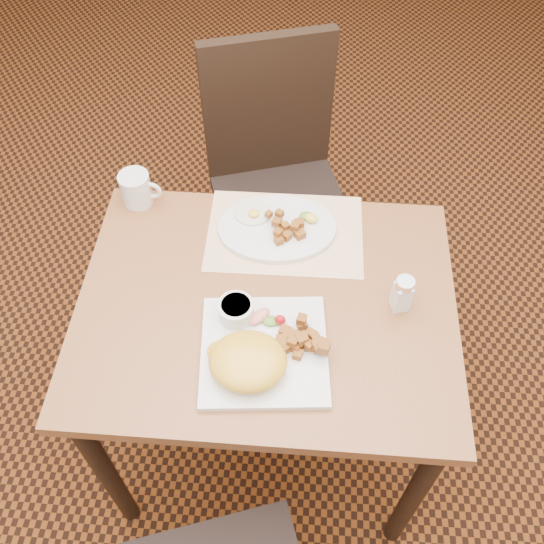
% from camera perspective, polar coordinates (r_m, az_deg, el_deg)
% --- Properties ---
extents(ground, '(8.00, 8.00, 0.00)m').
position_cam_1_polar(ground, '(2.10, -0.38, -14.55)').
color(ground, black).
rests_on(ground, ground).
extents(table, '(0.90, 0.70, 0.75)m').
position_cam_1_polar(table, '(1.53, -0.51, -5.24)').
color(table, brown).
rests_on(table, ground).
extents(chair_far, '(0.53, 0.53, 0.97)m').
position_cam_1_polar(chair_far, '(2.04, 0.37, 9.33)').
color(chair_far, black).
rests_on(chair_far, ground).
extents(placemat, '(0.40, 0.29, 0.00)m').
position_cam_1_polar(placemat, '(1.57, 1.23, 3.70)').
color(placemat, white).
rests_on(placemat, table).
extents(plate_square, '(0.30, 0.30, 0.02)m').
position_cam_1_polar(plate_square, '(1.36, -0.75, -7.44)').
color(plate_square, silver).
rests_on(plate_square, table).
extents(plate_oval, '(0.32, 0.25, 0.02)m').
position_cam_1_polar(plate_oval, '(1.57, 0.48, 4.13)').
color(plate_oval, silver).
rests_on(plate_oval, placemat).
extents(hollandaise_mound, '(0.18, 0.15, 0.06)m').
position_cam_1_polar(hollandaise_mound, '(1.31, -2.36, -8.40)').
color(hollandaise_mound, yellow).
rests_on(hollandaise_mound, plate_square).
extents(ramekin, '(0.08, 0.08, 0.05)m').
position_cam_1_polar(ramekin, '(1.38, -3.41, -3.58)').
color(ramekin, silver).
rests_on(ramekin, plate_square).
extents(garnish_sq, '(0.09, 0.06, 0.03)m').
position_cam_1_polar(garnish_sq, '(1.38, -0.52, -4.36)').
color(garnish_sq, '#387223').
rests_on(garnish_sq, plate_square).
extents(fried_egg, '(0.10, 0.10, 0.02)m').
position_cam_1_polar(fried_egg, '(1.59, -1.82, 5.68)').
color(fried_egg, white).
rests_on(fried_egg, plate_oval).
extents(garnish_ov, '(0.05, 0.05, 0.02)m').
position_cam_1_polar(garnish_ov, '(1.58, 3.55, 5.17)').
color(garnish_ov, '#387223').
rests_on(garnish_ov, plate_oval).
extents(salt_shaker, '(0.05, 0.05, 0.10)m').
position_cam_1_polar(salt_shaker, '(1.42, 12.16, -1.99)').
color(salt_shaker, white).
rests_on(salt_shaker, table).
extents(coffee_mug, '(0.11, 0.08, 0.09)m').
position_cam_1_polar(coffee_mug, '(1.66, -12.61, 7.64)').
color(coffee_mug, silver).
rests_on(coffee_mug, table).
extents(home_fries_sq, '(0.12, 0.10, 0.04)m').
position_cam_1_polar(home_fries_sq, '(1.35, 2.88, -6.43)').
color(home_fries_sq, '#995418').
rests_on(home_fries_sq, plate_square).
extents(home_fries_ov, '(0.11, 0.10, 0.03)m').
position_cam_1_polar(home_fries_ov, '(1.54, 1.36, 4.22)').
color(home_fries_ov, '#995418').
rests_on(home_fries_ov, plate_oval).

